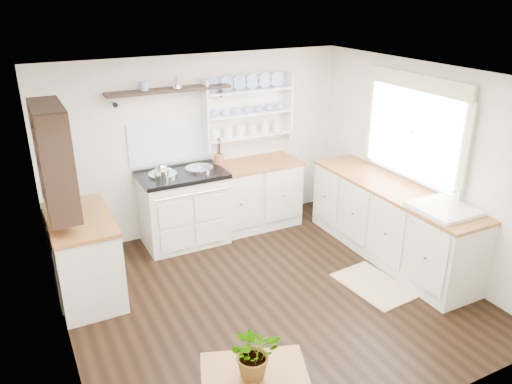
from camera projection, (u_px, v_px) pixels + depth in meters
floor at (269, 295)px, 5.33m from camera, size 4.00×3.80×0.01m
wall_back at (200, 145)px, 6.46m from camera, size 4.00×0.02×2.30m
wall_right at (422, 165)px, 5.74m from camera, size 0.02×3.80×2.30m
wall_left at (54, 239)px, 4.05m from camera, size 0.02×3.80×2.30m
ceiling at (271, 77)px, 4.46m from camera, size 4.00×3.80×0.01m
window at (414, 127)px, 5.68m from camera, size 0.08×1.55×1.22m
aga_cooker at (183, 207)px, 6.28m from camera, size 1.05×0.73×0.97m
back_cabinets at (252, 194)px, 6.73m from camera, size 1.27×0.63×0.90m
right_cabinets at (390, 221)px, 5.95m from camera, size 0.62×2.43×0.90m
belfast_sink at (442, 219)px, 5.21m from camera, size 0.55×0.60×0.45m
left_cabinets at (84, 256)px, 5.18m from camera, size 0.62×1.13×0.90m
plate_rack at (246, 110)px, 6.55m from camera, size 1.20×0.22×0.90m
high_shelf at (169, 91)px, 5.90m from camera, size 1.50×0.29×0.16m
left_shelving at (54, 158)px, 4.71m from camera, size 0.28×0.80×1.05m
kettle at (162, 172)px, 5.85m from camera, size 0.17×0.17×0.21m
utensil_crock at (219, 160)px, 6.41m from camera, size 0.13×0.13×0.15m
center_table at (255, 379)px, 3.66m from camera, size 0.92×0.79×0.42m
potted_plant at (255, 352)px, 3.57m from camera, size 0.42×0.38×0.41m
floor_rug at (374, 285)px, 5.48m from camera, size 0.63×0.90×0.02m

